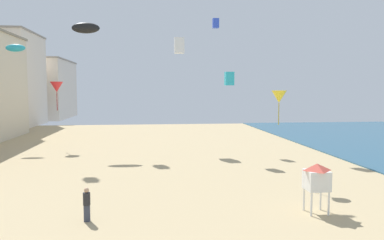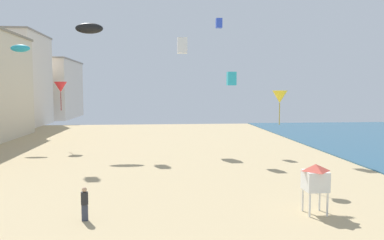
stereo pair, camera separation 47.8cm
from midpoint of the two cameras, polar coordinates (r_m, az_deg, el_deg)
boardwalk_hotel_far at (r=72.80m, az=-26.89°, el=5.53°), size 13.90×13.75×16.09m
boardwalk_hotel_distant at (r=90.22m, az=-22.51°, el=4.37°), size 17.05×18.86×12.86m
kite_flyer at (r=18.92m, az=-15.35°, el=-11.95°), size 0.34×0.34×1.64m
lifeguard_stand at (r=20.08m, az=18.95°, el=-8.36°), size 1.10×1.10×2.55m
kite_cyan_box at (r=33.68m, az=6.45°, el=6.29°), size 0.76×0.76×1.20m
kite_blue_box at (r=42.61m, az=4.47°, el=14.50°), size 0.66×0.66×1.03m
kite_white_box at (r=40.46m, az=-1.15°, el=11.29°), size 1.03×1.03×1.63m
kite_black_parafoil at (r=41.09m, az=-15.07°, el=13.34°), size 2.84×0.79×1.10m
kite_red_delta at (r=42.32m, az=-19.10°, el=4.77°), size 1.34×1.34×3.05m
kite_cyan_parafoil at (r=45.95m, az=-24.44°, el=9.92°), size 2.10×0.58×0.82m
kite_yellow_delta at (r=25.64m, az=13.75°, el=3.45°), size 1.01×1.01×2.30m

